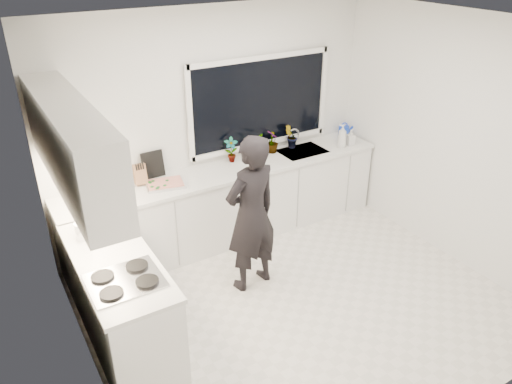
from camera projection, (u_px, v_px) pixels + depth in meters
floor at (297, 302)px, 5.09m from camera, size 4.00×3.50×0.02m
wall_back at (215, 126)px, 5.81m from camera, size 4.00×0.02×2.70m
wall_left at (74, 247)px, 3.55m from camera, size 0.02×3.50×2.70m
wall_right at (454, 141)px, 5.39m from camera, size 0.02×3.50×2.70m
ceiling at (311, 25)px, 3.85m from camera, size 4.00×3.50×0.02m
window at (260, 102)px, 5.97m from camera, size 1.80×0.02×1.00m
base_cabinets_back at (229, 205)px, 5.99m from camera, size 3.92×0.58×0.88m
base_cabinets_left at (121, 304)px, 4.39m from camera, size 0.58×1.60×0.88m
countertop_back at (229, 171)px, 5.77m from camera, size 3.94×0.62×0.04m
countertop_left at (115, 261)px, 4.18m from camera, size 0.62×1.60×0.04m
upper_cabinets at (71, 144)px, 3.96m from camera, size 0.34×2.10×0.70m
sink at (302, 155)px, 6.27m from camera, size 0.58×0.42×0.14m
faucet at (293, 138)px, 6.35m from camera, size 0.03×0.03×0.22m
stovetop at (125, 280)px, 3.89m from camera, size 0.56×0.48×0.03m
person at (251, 215)px, 4.98m from camera, size 0.67×0.50×1.69m
pizza_tray at (165, 184)px, 5.38m from camera, size 0.46×0.38×0.03m
pizza at (165, 183)px, 5.37m from camera, size 0.42×0.34×0.01m
watering_can at (344, 131)px, 6.71m from camera, size 0.16×0.16×0.13m
paper_towel_roll at (88, 187)px, 5.07m from camera, size 0.13×0.13×0.26m
knife_block at (140, 175)px, 5.37m from camera, size 0.14×0.11×0.22m
utensil_crock at (83, 231)px, 4.41m from camera, size 0.13×0.13×0.16m
picture_frame_large at (121, 172)px, 5.35m from camera, size 0.21×0.11×0.28m
picture_frame_small at (153, 164)px, 5.51m from camera, size 0.25×0.03×0.30m
herb_plants at (261, 144)px, 6.08m from camera, size 1.04×0.32×0.30m
soap_bottles at (345, 136)px, 6.33m from camera, size 0.28×0.16×0.30m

